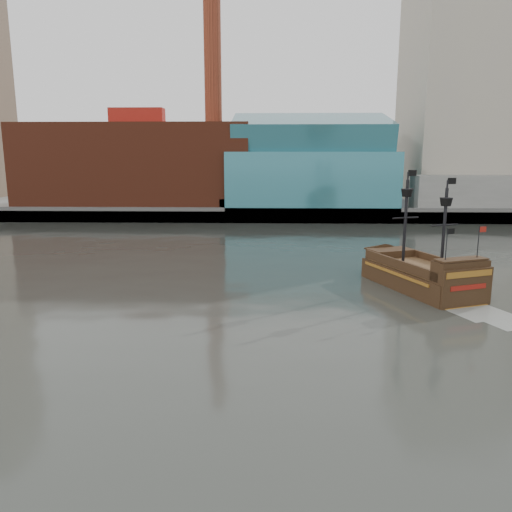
{
  "coord_description": "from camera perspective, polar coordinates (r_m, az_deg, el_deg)",
  "views": [
    {
      "loc": [
        2.93,
        -22.85,
        11.35
      ],
      "look_at": [
        1.83,
        13.61,
        4.0
      ],
      "focal_mm": 35.0,
      "sensor_mm": 36.0,
      "label": 1
    }
  ],
  "objects": [
    {
      "name": "seawall",
      "position": [
        85.99,
        -0.23,
        4.68
      ],
      "size": [
        220.0,
        1.0,
        2.6
      ],
      "primitive_type": "cube",
      "color": "#4C4C49",
      "rests_on": "ground"
    },
    {
      "name": "promenade_far",
      "position": [
        115.35,
        0.27,
        6.24
      ],
      "size": [
        220.0,
        60.0,
        2.0
      ],
      "primitive_type": "cube",
      "color": "slate",
      "rests_on": "ground"
    },
    {
      "name": "pirate_ship",
      "position": [
        45.3,
        18.34,
        -2.42
      ],
      "size": [
        9.21,
        15.15,
        10.9
      ],
      "rotation": [
        0.0,
        0.0,
        0.36
      ],
      "color": "black",
      "rests_on": "ground"
    },
    {
      "name": "ground",
      "position": [
        25.68,
        -5.18,
        -14.88
      ],
      "size": [
        400.0,
        400.0,
        0.0
      ],
      "primitive_type": "plane",
      "color": "#282B25",
      "rests_on": "ground"
    },
    {
      "name": "skyline",
      "position": [
        108.25,
        3.08,
        18.38
      ],
      "size": [
        149.0,
        45.0,
        62.0
      ],
      "color": "brown",
      "rests_on": "promenade_far"
    }
  ]
}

